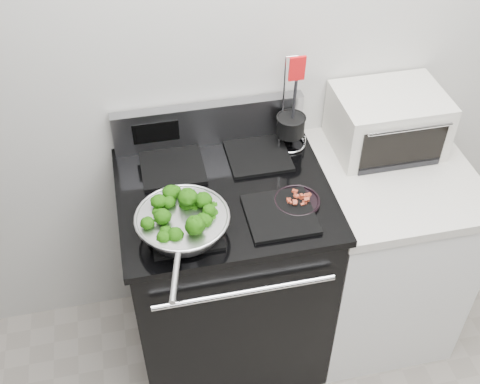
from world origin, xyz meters
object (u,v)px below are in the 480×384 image
object	(u,v)px
utensil_holder	(290,130)
toaster_oven	(387,121)
gas_range	(226,271)
bacon_plate	(297,199)
skillet	(183,223)

from	to	relation	value
utensil_holder	toaster_oven	size ratio (longest dim) A/B	0.97
utensil_holder	gas_range	bearing A→B (deg)	-146.59
bacon_plate	skillet	bearing A→B (deg)	-171.25
utensil_holder	skillet	bearing A→B (deg)	-141.73
skillet	utensil_holder	distance (m)	0.63
skillet	bacon_plate	size ratio (longest dim) A/B	3.02
utensil_holder	bacon_plate	bearing A→B (deg)	-102.00
utensil_holder	toaster_oven	xyz separation A→B (m)	(0.39, -0.05, 0.02)
toaster_oven	gas_range	bearing A→B (deg)	-166.90
gas_range	toaster_oven	xyz separation A→B (m)	(0.70, 0.16, 0.55)
gas_range	bacon_plate	size ratio (longest dim) A/B	6.70
bacon_plate	toaster_oven	bearing A→B (deg)	32.33
skillet	toaster_oven	distance (m)	0.95
skillet	bacon_plate	world-z (taller)	skillet
skillet	gas_range	bearing A→B (deg)	59.30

